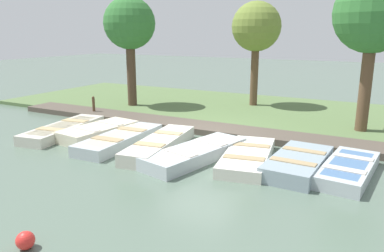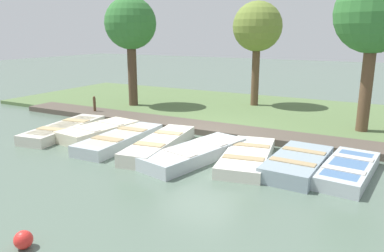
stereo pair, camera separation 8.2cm
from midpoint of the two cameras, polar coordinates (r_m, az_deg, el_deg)
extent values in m
plane|color=#566B5B|center=(12.70, 1.49, -2.07)|extent=(80.00, 80.00, 0.00)
cube|color=#567042|center=(17.16, 9.11, 2.29)|extent=(8.00, 24.00, 0.16)
cube|color=#51473D|center=(13.63, 3.61, -0.49)|extent=(1.33, 18.29, 0.22)
cube|color=beige|center=(14.08, -18.70, -0.48)|extent=(3.67, 1.56, 0.34)
cube|color=beige|center=(14.04, -18.75, 0.14)|extent=(3.00, 1.24, 0.03)
cube|color=tan|center=(13.54, -20.53, -0.40)|extent=(0.49, 1.02, 0.03)
cube|color=tan|center=(14.55, -17.11, 0.84)|extent=(0.49, 1.02, 0.03)
cube|color=beige|center=(13.35, -13.83, -0.81)|extent=(2.90, 1.53, 0.39)
cube|color=#6B7F51|center=(13.30, -13.88, -0.05)|extent=(2.38, 1.21, 0.03)
cube|color=beige|center=(12.97, -15.64, -0.39)|extent=(0.41, 1.14, 0.03)
cube|color=beige|center=(13.63, -12.22, 0.51)|extent=(0.41, 1.14, 0.03)
cube|color=#B2BCC1|center=(12.31, -10.67, -1.99)|extent=(3.51, 1.25, 0.35)
cube|color=beige|center=(12.26, -10.70, -1.27)|extent=(2.88, 0.98, 0.03)
cube|color=tan|center=(11.76, -12.62, -1.90)|extent=(0.39, 1.03, 0.03)
cube|color=tan|center=(12.77, -8.94, -0.46)|extent=(0.39, 1.03, 0.03)
cube|color=beige|center=(11.51, -4.75, -2.83)|extent=(3.69, 1.45, 0.39)
cube|color=beige|center=(11.46, -4.77, -1.98)|extent=(3.02, 1.15, 0.03)
cube|color=tan|center=(10.87, -6.30, -2.77)|extent=(0.48, 0.92, 0.03)
cube|color=tan|center=(12.05, -3.40, -1.02)|extent=(0.48, 0.92, 0.03)
cube|color=#B2BCC1|center=(10.69, 0.76, -4.18)|extent=(3.65, 1.91, 0.36)
cube|color=#4C709E|center=(10.64, 0.76, -3.32)|extent=(2.98, 1.52, 0.03)
cube|color=beige|center=(10.16, -1.69, -4.00)|extent=(0.58, 1.09, 0.03)
cube|color=beige|center=(11.11, 3.00, -2.42)|extent=(0.58, 1.09, 0.03)
cube|color=silver|center=(10.61, 8.62, -4.65)|extent=(3.32, 1.73, 0.31)
cube|color=teal|center=(10.57, 8.65, -3.93)|extent=(2.71, 1.37, 0.02)
cube|color=tan|center=(10.00, 8.07, -4.81)|extent=(0.51, 1.13, 0.03)
cube|color=tan|center=(11.13, 9.17, -2.89)|extent=(0.51, 1.13, 0.03)
cube|color=#8C9EA8|center=(10.23, 16.04, -5.51)|extent=(2.82, 1.37, 0.39)
cube|color=beige|center=(10.18, 16.11, -4.56)|extent=(2.31, 1.07, 0.03)
cube|color=tan|center=(9.69, 15.28, -5.28)|extent=(0.33, 1.15, 0.03)
cube|color=tan|center=(10.65, 16.88, -3.62)|extent=(0.33, 1.15, 0.03)
cube|color=#B2BCC1|center=(10.27, 22.87, -6.19)|extent=(2.93, 1.33, 0.34)
cube|color=#4C709E|center=(10.22, 22.95, -5.38)|extent=(2.40, 1.05, 0.03)
cube|color=beige|center=(9.71, 22.33, -6.16)|extent=(0.38, 1.00, 0.03)
cube|color=beige|center=(10.72, 23.55, -4.41)|extent=(0.38, 1.00, 0.03)
cylinder|color=brown|center=(16.72, -14.47, 2.83)|extent=(0.12, 0.12, 0.80)
sphere|color=brown|center=(16.65, -14.56, 4.25)|extent=(0.10, 0.10, 0.10)
sphere|color=red|center=(7.11, -24.00, -15.56)|extent=(0.31, 0.31, 0.31)
cylinder|color=#4C3828|center=(17.91, -8.94, 7.87)|extent=(0.42, 0.42, 3.29)
sphere|color=#337033|center=(17.81, -9.23, 15.22)|extent=(2.35, 2.35, 2.35)
cylinder|color=brown|center=(17.95, 9.76, 7.67)|extent=(0.35, 0.35, 3.18)
sphere|color=olive|center=(17.85, 10.06, 14.72)|extent=(2.25, 2.25, 2.25)
cylinder|color=brown|center=(14.24, 25.16, 5.40)|extent=(0.40, 0.40, 3.42)
sphere|color=#337033|center=(14.13, 26.22, 15.16)|extent=(2.61, 2.61, 2.61)
camera|label=1|loc=(0.04, -89.80, 0.05)|focal=35.00mm
camera|label=2|loc=(0.04, 90.20, -0.05)|focal=35.00mm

